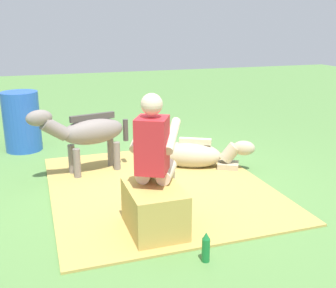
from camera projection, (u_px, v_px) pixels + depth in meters
name	position (u px, v px, depth m)	size (l,w,h in m)	color
ground_plane	(157.00, 183.00, 5.14)	(24.00, 24.00, 0.00)	#568442
hay_patch	(159.00, 186.00, 5.00)	(2.98, 2.57, 0.02)	tan
hay_bale	(154.00, 210.00, 3.88)	(0.68, 0.50, 0.46)	tan
person_seated	(155.00, 154.00, 3.89)	(0.72, 0.60, 1.34)	beige
pony_standing	(87.00, 133.00, 5.29)	(0.53, 1.33, 0.94)	slate
pony_lying	(196.00, 154.00, 5.64)	(0.89, 1.30, 0.42)	tan
soda_bottle	(206.00, 247.00, 3.42)	(0.07, 0.07, 0.27)	#197233
water_barrel	(22.00, 121.00, 6.34)	(0.56, 0.56, 0.93)	blue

